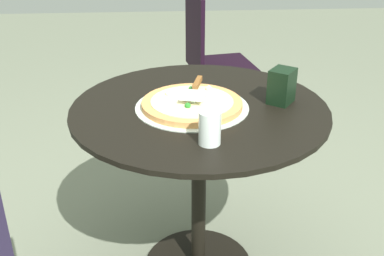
# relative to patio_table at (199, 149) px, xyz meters

# --- Properties ---
(patio_table) EXTENTS (0.92, 0.92, 0.75)m
(patio_table) POSITION_rel_patio_table_xyz_m (0.00, 0.00, 0.00)
(patio_table) COLOR black
(patio_table) RESTS_ON ground
(pizza_on_tray) EXTENTS (0.40, 0.40, 0.04)m
(pizza_on_tray) POSITION_rel_patio_table_xyz_m (0.03, 0.01, 0.19)
(pizza_on_tray) COLOR silver
(pizza_on_tray) RESTS_ON patio_table
(pizza_server) EXTENTS (0.10, 0.22, 0.02)m
(pizza_server) POSITION_rel_patio_table_xyz_m (0.01, -0.04, 0.23)
(pizza_server) COLOR silver
(pizza_server) RESTS_ON pizza_on_tray
(drinking_cup) EXTENTS (0.07, 0.07, 0.10)m
(drinking_cup) POSITION_rel_patio_table_xyz_m (-0.01, 0.28, 0.23)
(drinking_cup) COLOR white
(drinking_cup) RESTS_ON patio_table
(napkin_dispenser) EXTENTS (0.12, 0.12, 0.13)m
(napkin_dispenser) POSITION_rel_patio_table_xyz_m (-0.30, -0.01, 0.24)
(napkin_dispenser) COLOR black
(napkin_dispenser) RESTS_ON patio_table
(patio_chair_near) EXTENTS (0.44, 0.44, 0.91)m
(patio_chair_near) POSITION_rel_patio_table_xyz_m (-0.18, -1.29, -0.05)
(patio_chair_near) COLOR black
(patio_chair_near) RESTS_ON ground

